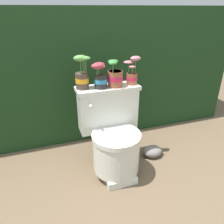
{
  "coord_description": "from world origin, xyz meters",
  "views": [
    {
      "loc": [
        -0.45,
        -1.29,
        1.24
      ],
      "look_at": [
        0.04,
        0.14,
        0.52
      ],
      "focal_mm": 35.0,
      "sensor_mm": 36.0,
      "label": 1
    }
  ],
  "objects_px": {
    "potted_plant_midright": "(132,73)",
    "garden_stone": "(152,151)",
    "potted_plant_middle": "(115,77)",
    "potted_plant_left": "(82,74)",
    "potted_plant_midleft": "(100,76)",
    "toilet": "(113,136)"
  },
  "relations": [
    {
      "from": "potted_plant_midright",
      "to": "garden_stone",
      "type": "relative_size",
      "value": 1.24
    },
    {
      "from": "potted_plant_midright",
      "to": "garden_stone",
      "type": "distance_m",
      "value": 0.76
    },
    {
      "from": "potted_plant_midright",
      "to": "potted_plant_middle",
      "type": "bearing_deg",
      "value": -177.05
    },
    {
      "from": "potted_plant_left",
      "to": "potted_plant_midleft",
      "type": "bearing_deg",
      "value": -13.6
    },
    {
      "from": "potted_plant_midleft",
      "to": "potted_plant_middle",
      "type": "height_order",
      "value": "potted_plant_middle"
    },
    {
      "from": "toilet",
      "to": "garden_stone",
      "type": "distance_m",
      "value": 0.48
    },
    {
      "from": "toilet",
      "to": "potted_plant_midleft",
      "type": "bearing_deg",
      "value": 118.92
    },
    {
      "from": "potted_plant_midright",
      "to": "toilet",
      "type": "bearing_deg",
      "value": -148.0
    },
    {
      "from": "potted_plant_middle",
      "to": "garden_stone",
      "type": "xyz_separation_m",
      "value": [
        0.34,
        -0.08,
        -0.72
      ]
    },
    {
      "from": "potted_plant_middle",
      "to": "potted_plant_midright",
      "type": "distance_m",
      "value": 0.14
    },
    {
      "from": "potted_plant_left",
      "to": "potted_plant_middle",
      "type": "bearing_deg",
      "value": -6.83
    },
    {
      "from": "potted_plant_left",
      "to": "garden_stone",
      "type": "distance_m",
      "value": 0.96
    },
    {
      "from": "potted_plant_middle",
      "to": "potted_plant_left",
      "type": "bearing_deg",
      "value": 173.17
    },
    {
      "from": "potted_plant_left",
      "to": "potted_plant_midright",
      "type": "height_order",
      "value": "potted_plant_left"
    },
    {
      "from": "toilet",
      "to": "potted_plant_midright",
      "type": "height_order",
      "value": "potted_plant_midright"
    },
    {
      "from": "potted_plant_midleft",
      "to": "potted_plant_midright",
      "type": "xyz_separation_m",
      "value": [
        0.26,
        0.01,
        -0.01
      ]
    },
    {
      "from": "potted_plant_midleft",
      "to": "potted_plant_midright",
      "type": "bearing_deg",
      "value": 1.89
    },
    {
      "from": "potted_plant_midright",
      "to": "garden_stone",
      "type": "height_order",
      "value": "potted_plant_midright"
    },
    {
      "from": "potted_plant_middle",
      "to": "potted_plant_midright",
      "type": "height_order",
      "value": "potted_plant_midright"
    },
    {
      "from": "potted_plant_midleft",
      "to": "garden_stone",
      "type": "bearing_deg",
      "value": -9.41
    },
    {
      "from": "potted_plant_left",
      "to": "potted_plant_midright",
      "type": "relative_size",
      "value": 1.13
    },
    {
      "from": "toilet",
      "to": "potted_plant_middle",
      "type": "distance_m",
      "value": 0.47
    }
  ]
}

